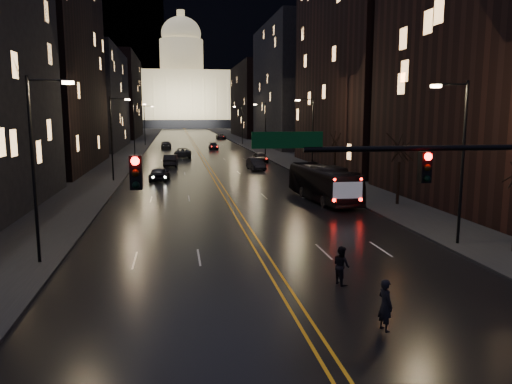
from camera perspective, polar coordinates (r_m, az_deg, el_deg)
name	(u,v)px	position (r m, az deg, el deg)	size (l,w,h in m)	color
ground	(315,340)	(17.04, 6.81, -16.44)	(900.00, 900.00, 0.00)	black
road	(190,139)	(145.01, -7.50, 6.07)	(20.00, 320.00, 0.02)	black
sidewalk_left	(141,139)	(145.26, -13.06, 5.95)	(8.00, 320.00, 0.16)	black
sidewalk_right	(239,138)	(146.10, -1.98, 6.19)	(8.00, 320.00, 0.16)	black
center_line	(190,139)	(145.01, -7.50, 6.08)	(0.62, 320.00, 0.01)	orange
building_left_mid	(41,60)	(71.06, -23.40, 13.71)	(12.00, 30.00, 28.00)	black
building_left_far	(91,99)	(108.09, -18.34, 10.01)	(12.00, 34.00, 20.00)	black
building_left_dist	(117,97)	(155.73, -15.59, 10.43)	(12.00, 40.00, 24.00)	black
building_right_tall	(368,23)	(70.52, 12.67, 18.36)	(12.00, 30.00, 38.00)	black
building_right_mid	(293,86)	(109.88, 4.25, 11.98)	(12.00, 34.00, 26.00)	black
building_right_dist	(257,101)	(156.87, 0.11, 10.38)	(12.00, 40.00, 22.00)	black
mountain_ridge	(231,37)	(401.41, -2.88, 17.28)	(520.00, 60.00, 130.00)	black
capitol	(182,94)	(264.98, -8.40, 11.07)	(90.00, 50.00, 58.50)	black
traffic_signal	(493,181)	(18.11, 25.41, 1.15)	(17.29, 0.45, 7.00)	black
streetlamp_right_near	(460,155)	(29.12, 22.28, 3.98)	(2.13, 0.25, 9.00)	black
streetlamp_left_near	(37,161)	(25.69, -23.76, 3.30)	(2.13, 0.25, 9.00)	black
streetlamp_right_mid	(311,133)	(56.87, 6.32, 6.73)	(2.13, 0.25, 9.00)	black
streetlamp_left_mid	(113,134)	(55.19, -16.01, 6.37)	(2.13, 0.25, 9.00)	black
streetlamp_right_far	(264,126)	(86.14, 0.96, 7.55)	(2.13, 0.25, 9.00)	black
streetlamp_left_far	(135,127)	(85.04, -13.66, 7.28)	(2.13, 0.25, 9.00)	black
streetlamp_right_dist	(241,123)	(115.78, -1.68, 7.93)	(2.13, 0.25, 9.00)	black
streetlamp_left_dist	(145,123)	(114.96, -12.53, 7.71)	(2.13, 0.25, 9.00)	black
tree_right_mid	(400,149)	(40.75, 16.09, 4.76)	(2.40, 2.40, 6.65)	black
tree_right_far	(335,139)	(55.61, 9.05, 6.05)	(2.40, 2.40, 6.65)	black
bus	(323,183)	(42.16, 7.71, 1.00)	(2.49, 10.63, 2.96)	black
oncoming_car_a	(159,174)	(54.90, -10.97, 2.04)	(1.86, 4.63, 1.58)	black
oncoming_car_b	(171,160)	(69.71, -9.72, 3.57)	(1.76, 5.05, 1.67)	black
oncoming_car_c	(183,153)	(82.91, -8.37, 4.45)	(2.72, 5.91, 1.64)	black
oncoming_car_d	(166,145)	(105.19, -10.22, 5.32)	(2.13, 5.23, 1.52)	black
receding_car_a	(256,164)	(64.30, 0.00, 3.21)	(1.66, 4.77, 1.57)	black
receding_car_b	(260,157)	(74.23, 0.51, 3.98)	(1.84, 4.57, 1.56)	black
receding_car_c	(214,146)	(100.87, -4.88, 5.23)	(1.92, 4.72, 1.37)	black
receding_car_d	(221,137)	(141.42, -4.03, 6.34)	(2.41, 5.23, 1.45)	black
pedestrian_a	(385,305)	(17.76, 14.55, -12.41)	(0.66, 0.43, 1.81)	black
pedestrian_b	(341,265)	(21.91, 9.73, -8.26)	(0.82, 0.45, 1.69)	black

